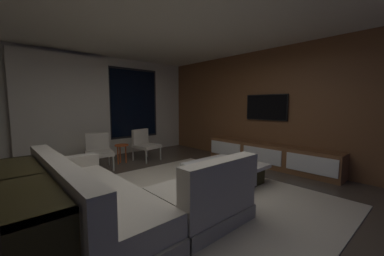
% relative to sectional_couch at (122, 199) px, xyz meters
% --- Properties ---
extents(floor, '(9.20, 9.20, 0.00)m').
position_rel_sectional_couch_xyz_m(floor, '(0.82, 0.06, -0.29)').
color(floor, '#473D33').
extents(back_wall_with_window, '(6.60, 0.30, 2.70)m').
position_rel_sectional_couch_xyz_m(back_wall_with_window, '(0.76, 3.67, 1.05)').
color(back_wall_with_window, beige).
rests_on(back_wall_with_window, floor).
extents(media_wall, '(0.12, 7.80, 2.70)m').
position_rel_sectional_couch_xyz_m(media_wall, '(3.88, 0.06, 1.06)').
color(media_wall, brown).
rests_on(media_wall, floor).
extents(ceiling, '(8.20, 8.20, 0.00)m').
position_rel_sectional_couch_xyz_m(ceiling, '(0.82, 0.06, 2.41)').
color(ceiling, beige).
extents(area_rug, '(3.20, 3.80, 0.01)m').
position_rel_sectional_couch_xyz_m(area_rug, '(1.17, -0.04, -0.28)').
color(area_rug, beige).
rests_on(area_rug, floor).
extents(sectional_couch, '(1.98, 2.50, 0.82)m').
position_rel_sectional_couch_xyz_m(sectional_couch, '(0.00, 0.00, 0.00)').
color(sectional_couch, '#A49C8C').
rests_on(sectional_couch, floor).
extents(coffee_table, '(1.16, 1.16, 0.36)m').
position_rel_sectional_couch_xyz_m(coffee_table, '(1.99, 0.06, -0.10)').
color(coffee_table, black).
rests_on(coffee_table, floor).
extents(book_stack_on_coffee_table, '(0.25, 0.21, 0.06)m').
position_rel_sectional_couch_xyz_m(book_stack_on_coffee_table, '(2.01, 0.22, 0.10)').
color(book_stack_on_coffee_table, '#8BD654').
rests_on(book_stack_on_coffee_table, coffee_table).
extents(accent_chair_near_window, '(0.64, 0.65, 0.78)m').
position_rel_sectional_couch_xyz_m(accent_chair_near_window, '(1.82, 2.59, 0.14)').
color(accent_chair_near_window, '#B2ADA0').
rests_on(accent_chair_near_window, floor).
extents(accent_chair_by_curtain, '(0.64, 0.66, 0.78)m').
position_rel_sectional_couch_xyz_m(accent_chair_by_curtain, '(0.64, 2.53, 0.14)').
color(accent_chair_by_curtain, '#B2ADA0').
rests_on(accent_chair_by_curtain, floor).
extents(side_stool, '(0.32, 0.32, 0.46)m').
position_rel_sectional_couch_xyz_m(side_stool, '(1.22, 2.62, 0.08)').
color(side_stool, '#BF4C1E').
rests_on(side_stool, floor).
extents(media_console, '(0.46, 3.10, 0.52)m').
position_rel_sectional_couch_xyz_m(media_console, '(3.59, 0.11, -0.04)').
color(media_console, brown).
rests_on(media_console, floor).
extents(mounted_tv, '(0.05, 1.04, 0.60)m').
position_rel_sectional_couch_xyz_m(mounted_tv, '(3.77, 0.31, 1.06)').
color(mounted_tv, black).
extents(console_table_behind_couch, '(0.40, 2.10, 0.74)m').
position_rel_sectional_couch_xyz_m(console_table_behind_couch, '(-0.91, 0.13, 0.12)').
color(console_table_behind_couch, black).
rests_on(console_table_behind_couch, floor).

